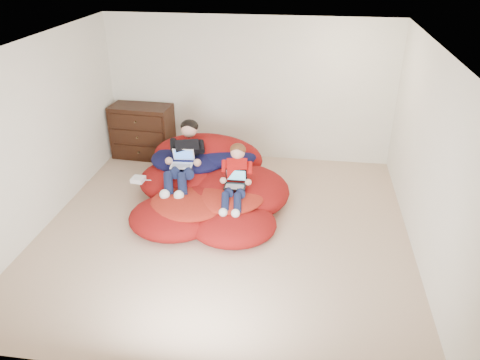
# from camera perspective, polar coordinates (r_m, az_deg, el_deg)

# --- Properties ---
(room_shell) EXTENTS (5.10, 5.10, 2.77)m
(room_shell) POSITION_cam_1_polar(r_m,az_deg,el_deg) (6.42, -1.91, -4.36)
(room_shell) COLOR #C7AA8E
(room_shell) RESTS_ON ground
(dresser) EXTENTS (1.10, 0.63, 0.96)m
(dresser) POSITION_cam_1_polar(r_m,az_deg,el_deg) (8.69, -11.79, 5.82)
(dresser) COLOR black
(dresser) RESTS_ON ground
(beanbag_pile) EXTENTS (2.37, 2.44, 0.88)m
(beanbag_pile) POSITION_cam_1_polar(r_m,az_deg,el_deg) (7.09, -3.80, -0.73)
(beanbag_pile) COLOR maroon
(beanbag_pile) RESTS_ON ground
(cream_pillow) EXTENTS (0.47, 0.30, 0.30)m
(cream_pillow) POSITION_cam_1_polar(r_m,az_deg,el_deg) (7.76, -5.99, 4.70)
(cream_pillow) COLOR silver
(cream_pillow) RESTS_ON beanbag_pile
(older_boy) EXTENTS (0.48, 1.35, 0.77)m
(older_boy) POSITION_cam_1_polar(r_m,az_deg,el_deg) (7.13, -6.79, 3.16)
(older_boy) COLOR black
(older_boy) RESTS_ON beanbag_pile
(younger_boy) EXTENTS (0.34, 0.94, 0.73)m
(younger_boy) POSITION_cam_1_polar(r_m,az_deg,el_deg) (6.55, -0.53, 0.56)
(younger_boy) COLOR red
(younger_boy) RESTS_ON beanbag_pile
(laptop_white) EXTENTS (0.34, 0.33, 0.23)m
(laptop_white) POSITION_cam_1_polar(r_m,az_deg,el_deg) (7.04, -7.03, 2.35)
(laptop_white) COLOR white
(laptop_white) RESTS_ON older_boy
(laptop_black) EXTENTS (0.30, 0.27, 0.22)m
(laptop_black) POSITION_cam_1_polar(r_m,az_deg,el_deg) (6.56, -0.56, -0.17)
(laptop_black) COLOR black
(laptop_black) RESTS_ON younger_boy
(power_adapter) EXTENTS (0.19, 0.19, 0.07)m
(power_adapter) POSITION_cam_1_polar(r_m,az_deg,el_deg) (7.08, -12.31, 0.07)
(power_adapter) COLOR white
(power_adapter) RESTS_ON beanbag_pile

